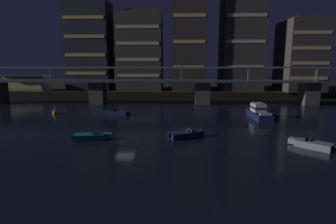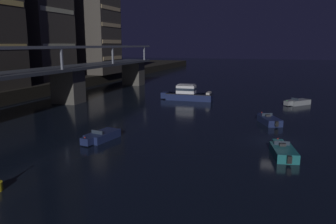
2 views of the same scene
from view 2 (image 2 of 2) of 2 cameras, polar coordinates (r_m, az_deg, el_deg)
The scene contains 8 objects.
ground_plane at distance 35.29m, azimuth 17.80°, elevation -4.89°, with size 400.00×400.00×0.00m, color black.
river_bridge at distance 47.56m, azimuth -25.96°, elevation 3.80°, with size 86.37×6.40×9.38m.
tower_east_low at distance 90.53m, azimuth -13.52°, elevation 12.99°, with size 10.88×13.76×20.89m.
cabin_cruiser_near_left at distance 58.75m, azimuth 3.39°, elevation 3.08°, with size 2.87×9.19×2.79m.
speedboat_near_center at distance 43.17m, azimuth 16.86°, elevation -1.32°, with size 5.03×3.20×1.16m.
speedboat_near_right at distance 31.06m, azimuth 19.09°, elevation -6.39°, with size 5.22×2.50×1.16m.
speedboat_mid_left at distance 34.80m, azimuth -11.34°, elevation -4.07°, with size 5.23×2.43×1.16m.
speedboat_mid_center at distance 58.02m, azimuth 21.26°, elevation 1.57°, with size 4.47×4.30×1.16m.
Camera 2 is at (-33.95, 0.28, 9.61)m, focal length 35.62 mm.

